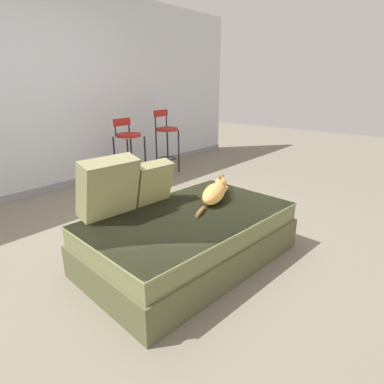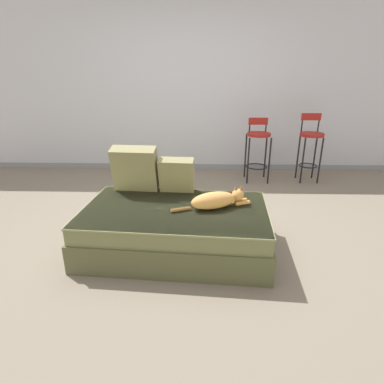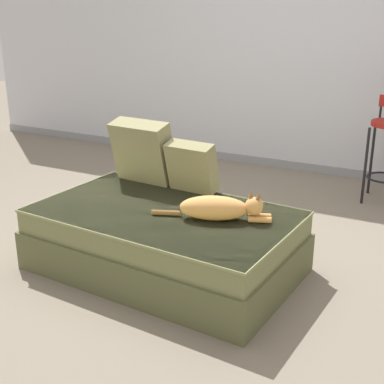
{
  "view_description": "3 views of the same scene",
  "coord_description": "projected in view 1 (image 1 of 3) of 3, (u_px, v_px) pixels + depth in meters",
  "views": [
    {
      "loc": [
        -1.77,
        -1.93,
        1.4
      ],
      "look_at": [
        0.15,
        -0.3,
        0.53
      ],
      "focal_mm": 30.0,
      "sensor_mm": 36.0,
      "label": 1
    },
    {
      "loc": [
        0.22,
        -3.03,
        1.58
      ],
      "look_at": [
        0.15,
        -0.3,
        0.53
      ],
      "focal_mm": 30.0,
      "sensor_mm": 36.0,
      "label": 2
    },
    {
      "loc": [
        1.62,
        -3.14,
        1.66
      ],
      "look_at": [
        0.15,
        -0.3,
        0.53
      ],
      "focal_mm": 50.0,
      "sensor_mm": 36.0,
      "label": 3
    }
  ],
  "objects": [
    {
      "name": "cat",
      "position": [
        215.0,
        192.0,
        2.8
      ],
      "size": [
        0.72,
        0.33,
        0.19
      ],
      "color": "tan",
      "rests_on": "couch"
    },
    {
      "name": "bar_stool_by_doorway",
      "position": [
        167.0,
        136.0,
        5.05
      ],
      "size": [
        0.34,
        0.34,
        0.99
      ],
      "color": "black",
      "rests_on": "ground"
    },
    {
      "name": "ground_plane",
      "position": [
        156.0,
        245.0,
        2.92
      ],
      "size": [
        16.0,
        16.0,
        0.0
      ],
      "primitive_type": "plane",
      "color": "slate",
      "rests_on": "ground"
    },
    {
      "name": "throw_pillow_middle",
      "position": [
        152.0,
        182.0,
        2.72
      ],
      "size": [
        0.36,
        0.23,
        0.36
      ],
      "color": "#847F56",
      "rests_on": "couch"
    },
    {
      "name": "couch",
      "position": [
        189.0,
        237.0,
        2.6
      ],
      "size": [
        1.74,
        1.13,
        0.41
      ],
      "color": "brown",
      "rests_on": "ground"
    },
    {
      "name": "wall_baseboard_trim",
      "position": [
        41.0,
        190.0,
        4.24
      ],
      "size": [
        8.0,
        0.02,
        0.09
      ],
      "primitive_type": "cube",
      "color": "gray",
      "rests_on": "ground"
    },
    {
      "name": "bar_stool_near_window",
      "position": [
        129.0,
        145.0,
        4.51
      ],
      "size": [
        0.34,
        0.34,
        0.92
      ],
      "color": "black",
      "rests_on": "ground"
    },
    {
      "name": "wall_back_panel",
      "position": [
        23.0,
        91.0,
        3.86
      ],
      "size": [
        8.0,
        0.1,
        2.6
      ],
      "primitive_type": "cube",
      "color": "silver",
      "rests_on": "ground"
    },
    {
      "name": "throw_pillow_corner",
      "position": [
        108.0,
        187.0,
        2.42
      ],
      "size": [
        0.46,
        0.29,
        0.47
      ],
      "color": "#847F56",
      "rests_on": "couch"
    }
  ]
}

